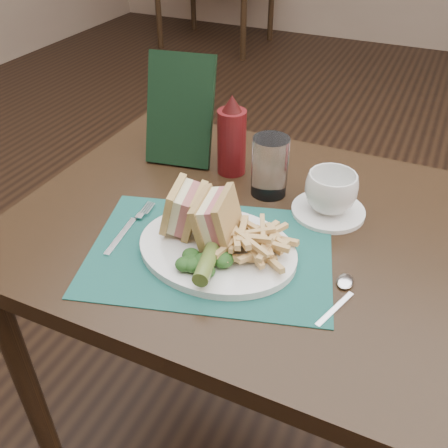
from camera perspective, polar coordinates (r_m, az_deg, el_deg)
name	(u,v)px	position (r m, az deg, el deg)	size (l,w,h in m)	color
floor	(290,312)	(1.87, 7.57, -9.91)	(7.00, 7.00, 0.00)	black
wall_back	(418,47)	(4.96, 21.25, 18.29)	(6.00, 6.00, 0.00)	gray
table_main	(237,340)	(1.27, 1.55, -13.08)	(0.90, 0.75, 0.75)	black
placemat	(210,252)	(0.93, -1.56, -3.21)	(0.44, 0.32, 0.00)	#19514A
plate	(217,249)	(0.92, -0.78, -2.90)	(0.30, 0.24, 0.01)	white
sandwich_half_a	(173,206)	(0.94, -5.84, 2.02)	(0.06, 0.09, 0.08)	#D9B66A
sandwich_half_b	(206,217)	(0.90, -2.05, 0.80)	(0.06, 0.10, 0.09)	tan
kale_garnish	(204,261)	(0.86, -2.27, -4.29)	(0.11, 0.08, 0.03)	#193D16
pickle_spear	(209,258)	(0.85, -1.75, -3.93)	(0.03, 0.03, 0.12)	#4C6325
fries_pile	(254,237)	(0.89, 3.42, -1.50)	(0.18, 0.20, 0.06)	tan
fork	(129,226)	(0.99, -10.77, -0.21)	(0.03, 0.17, 0.01)	silver
spoon	(339,298)	(0.85, 13.00, -8.22)	(0.03, 0.15, 0.01)	silver
saucer	(328,211)	(1.05, 11.80, 1.46)	(0.15, 0.15, 0.01)	white
coffee_cup	(331,192)	(1.02, 12.11, 3.59)	(0.10, 0.10, 0.08)	white
drinking_glass	(270,166)	(1.06, 5.26, 6.57)	(0.08, 0.08, 0.13)	white
ketchup_bottle	(232,135)	(1.13, 0.89, 10.13)	(0.06, 0.06, 0.19)	#500D10
check_presenter	(180,110)	(1.18, -5.05, 12.82)	(0.16, 0.02, 0.25)	black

